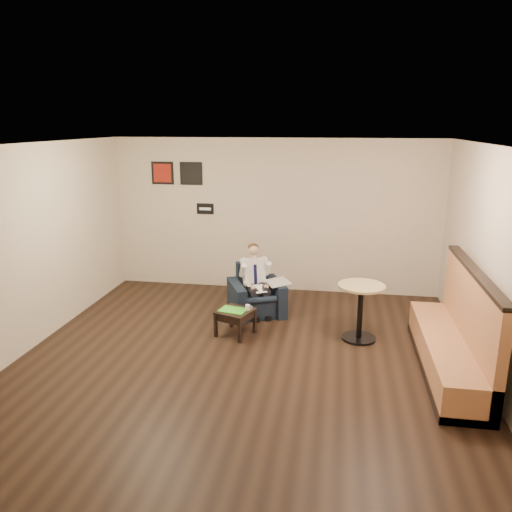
% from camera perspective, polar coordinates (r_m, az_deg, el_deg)
% --- Properties ---
extents(ground, '(6.00, 6.00, 0.00)m').
position_cam_1_polar(ground, '(6.79, -1.37, -11.78)').
color(ground, black).
rests_on(ground, ground).
extents(wall_back, '(6.00, 0.02, 2.80)m').
position_cam_1_polar(wall_back, '(9.18, 2.10, 4.59)').
color(wall_back, beige).
rests_on(wall_back, ground).
extents(wall_front, '(6.00, 0.02, 2.80)m').
position_cam_1_polar(wall_front, '(3.58, -10.79, -12.96)').
color(wall_front, beige).
rests_on(wall_front, ground).
extents(wall_left, '(0.02, 6.00, 2.80)m').
position_cam_1_polar(wall_left, '(7.44, -24.76, 0.73)').
color(wall_left, beige).
rests_on(wall_left, ground).
extents(wall_right, '(0.02, 6.00, 2.80)m').
position_cam_1_polar(wall_right, '(6.45, 25.75, -1.44)').
color(wall_right, beige).
rests_on(wall_right, ground).
extents(ceiling, '(6.00, 6.00, 0.02)m').
position_cam_1_polar(ceiling, '(6.07, -1.53, 12.55)').
color(ceiling, white).
rests_on(ceiling, wall_back).
extents(seating_sign, '(0.32, 0.02, 0.20)m').
position_cam_1_polar(seating_sign, '(9.40, -5.82, 5.39)').
color(seating_sign, black).
rests_on(seating_sign, wall_back).
extents(art_print_left, '(0.42, 0.03, 0.42)m').
position_cam_1_polar(art_print_left, '(9.55, -10.63, 9.31)').
color(art_print_left, maroon).
rests_on(art_print_left, wall_back).
extents(art_print_right, '(0.42, 0.03, 0.42)m').
position_cam_1_polar(art_print_right, '(9.38, -7.42, 9.34)').
color(art_print_right, black).
rests_on(art_print_right, wall_back).
extents(armchair, '(1.09, 1.09, 0.80)m').
position_cam_1_polar(armchair, '(8.19, 0.06, -3.95)').
color(armchair, black).
rests_on(armchair, ground).
extents(seated_man, '(0.79, 0.92, 1.09)m').
position_cam_1_polar(seated_man, '(8.04, 0.25, -3.19)').
color(seated_man, silver).
rests_on(seated_man, armchair).
extents(lap_papers, '(0.28, 0.32, 0.01)m').
position_cam_1_polar(lap_papers, '(7.98, 0.41, -3.77)').
color(lap_papers, white).
rests_on(lap_papers, seated_man).
extents(newspaper, '(0.51, 0.54, 0.01)m').
position_cam_1_polar(newspaper, '(8.15, 2.49, -2.99)').
color(newspaper, silver).
rests_on(newspaper, armchair).
extents(side_table, '(0.61, 0.61, 0.39)m').
position_cam_1_polar(side_table, '(7.46, -2.38, -7.59)').
color(side_table, black).
rests_on(side_table, ground).
extents(green_folder, '(0.44, 0.35, 0.01)m').
position_cam_1_polar(green_folder, '(7.39, -2.64, -6.18)').
color(green_folder, '#44D129').
rests_on(green_folder, side_table).
extents(coffee_mug, '(0.09, 0.09, 0.08)m').
position_cam_1_polar(coffee_mug, '(7.38, -0.96, -5.89)').
color(coffee_mug, white).
rests_on(coffee_mug, side_table).
extents(smartphone, '(0.13, 0.11, 0.01)m').
position_cam_1_polar(smartphone, '(7.48, -1.55, -5.92)').
color(smartphone, black).
rests_on(smartphone, side_table).
extents(banquette, '(0.61, 2.57, 1.31)m').
position_cam_1_polar(banquette, '(6.72, 21.29, -7.02)').
color(banquette, '#B06F44').
rests_on(banquette, ground).
extents(cafe_table, '(0.75, 0.75, 0.83)m').
position_cam_1_polar(cafe_table, '(7.38, 11.80, -6.32)').
color(cafe_table, tan).
rests_on(cafe_table, ground).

